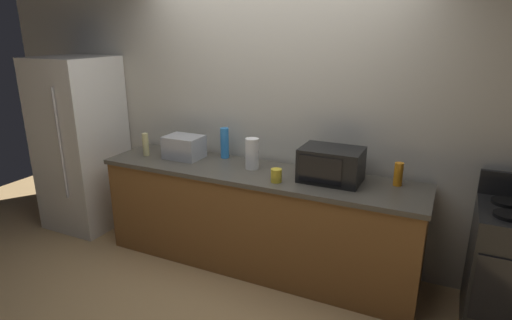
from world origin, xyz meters
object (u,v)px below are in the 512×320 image
at_px(microwave, 331,165).
at_px(bottle_dish_soap, 398,174).
at_px(bottle_vinegar, 146,145).
at_px(mug_yellow, 276,175).
at_px(toaster_oven, 184,147).
at_px(refrigerator, 81,144).
at_px(bottle_spray_cleaner, 225,143).
at_px(paper_towel_roll, 252,154).

relative_size(microwave, bottle_dish_soap, 2.62).
height_order(bottle_vinegar, mug_yellow, bottle_vinegar).
relative_size(microwave, toaster_oven, 1.41).
height_order(microwave, bottle_vinegar, microwave).
xyz_separation_m(microwave, bottle_dish_soap, (0.50, 0.12, -0.04)).
height_order(refrigerator, bottle_spray_cleaner, refrigerator).
height_order(microwave, mug_yellow, microwave).
distance_m(bottle_spray_cleaner, bottle_vinegar, 0.76).
xyz_separation_m(refrigerator, bottle_dish_soap, (3.19, 0.17, 0.09)).
distance_m(refrigerator, toaster_oven, 1.28).
bearing_deg(toaster_oven, bottle_vinegar, -165.58).
distance_m(paper_towel_roll, mug_yellow, 0.39).
bearing_deg(mug_yellow, paper_towel_roll, 145.89).
height_order(refrigerator, bottle_dish_soap, refrigerator).
height_order(microwave, toaster_oven, microwave).
relative_size(refrigerator, bottle_dish_soap, 9.81).
bearing_deg(bottle_spray_cleaner, microwave, -9.64).
bearing_deg(microwave, mug_yellow, -150.71).
distance_m(toaster_oven, paper_towel_roll, 0.72).
bearing_deg(microwave, toaster_oven, 179.51).
height_order(microwave, paper_towel_roll, same).
relative_size(bottle_spray_cleaner, bottle_vinegar, 1.31).
bearing_deg(toaster_oven, paper_towel_roll, -0.80).
xyz_separation_m(refrigerator, paper_towel_roll, (1.99, 0.05, 0.13)).
relative_size(microwave, paper_towel_roll, 1.78).
bearing_deg(toaster_oven, mug_yellow, -12.32).
relative_size(toaster_oven, bottle_spray_cleaner, 1.19).
relative_size(toaster_oven, mug_yellow, 3.16).
bearing_deg(microwave, paper_towel_roll, 179.82).
distance_m(toaster_oven, mug_yellow, 1.06).
bearing_deg(microwave, bottle_spray_cleaner, 170.36).
relative_size(refrigerator, mug_yellow, 16.73).
height_order(refrigerator, mug_yellow, refrigerator).
bearing_deg(microwave, bottle_dish_soap, 13.59).
bearing_deg(bottle_spray_cleaner, bottle_vinegar, -159.58).
xyz_separation_m(toaster_oven, paper_towel_roll, (0.72, -0.01, 0.03)).
bearing_deg(paper_towel_roll, bottle_vinegar, -175.48).
xyz_separation_m(microwave, toaster_oven, (-1.41, 0.01, -0.03)).
bearing_deg(refrigerator, bottle_spray_cleaner, 8.12).
bearing_deg(refrigerator, toaster_oven, 2.71).
relative_size(refrigerator, bottle_spray_cleaner, 6.30).
bearing_deg(microwave, refrigerator, -178.98).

